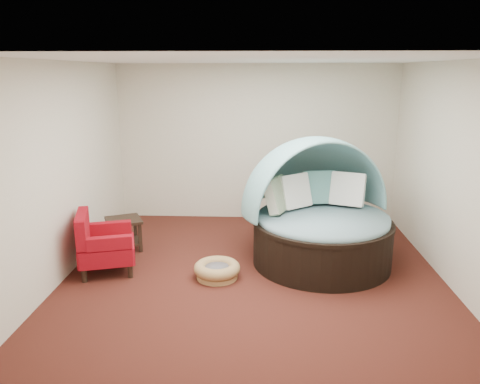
{
  "coord_description": "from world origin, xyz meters",
  "views": [
    {
      "loc": [
        0.08,
        -5.92,
        2.66
      ],
      "look_at": [
        -0.22,
        0.6,
        0.97
      ],
      "focal_mm": 35.0,
      "sensor_mm": 36.0,
      "label": 1
    }
  ],
  "objects_px": {
    "pet_basket": "(217,270)",
    "side_table": "(124,230)",
    "canopy_daybed": "(319,205)",
    "red_armchair": "(102,244)"
  },
  "relations": [
    {
      "from": "pet_basket",
      "to": "side_table",
      "type": "distance_m",
      "value": 1.81
    },
    {
      "from": "pet_basket",
      "to": "side_table",
      "type": "height_order",
      "value": "side_table"
    },
    {
      "from": "canopy_daybed",
      "to": "side_table",
      "type": "height_order",
      "value": "canopy_daybed"
    },
    {
      "from": "canopy_daybed",
      "to": "pet_basket",
      "type": "height_order",
      "value": "canopy_daybed"
    },
    {
      "from": "side_table",
      "to": "canopy_daybed",
      "type": "bearing_deg",
      "value": -5.79
    },
    {
      "from": "canopy_daybed",
      "to": "side_table",
      "type": "relative_size",
      "value": 3.84
    },
    {
      "from": "red_armchair",
      "to": "side_table",
      "type": "distance_m",
      "value": 0.83
    },
    {
      "from": "pet_basket",
      "to": "side_table",
      "type": "xyz_separation_m",
      "value": [
        -1.52,
        0.96,
        0.2
      ]
    },
    {
      "from": "red_armchair",
      "to": "side_table",
      "type": "relative_size",
      "value": 1.34
    },
    {
      "from": "red_armchair",
      "to": "side_table",
      "type": "xyz_separation_m",
      "value": [
        0.05,
        0.83,
        -0.08
      ]
    }
  ]
}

